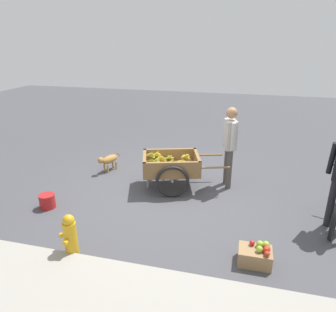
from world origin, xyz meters
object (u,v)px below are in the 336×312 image
vendor_person (230,140)px  fire_hydrant (70,237)px  fruit_cart (171,167)px  plastic_bucket (47,201)px  dog (109,160)px  apple_crate (256,255)px

vendor_person → fire_hydrant: size_ratio=2.43×
fruit_cart → fire_hydrant: fruit_cart is taller
plastic_bucket → fire_hydrant: bearing=135.6°
fruit_cart → dog: 1.63m
dog → plastic_bucket: dog is taller
fire_hydrant → apple_crate: size_ratio=1.52×
dog → plastic_bucket: (0.38, 1.80, -0.14)m
vendor_person → dog: (2.66, -0.11, -0.71)m
fruit_cart → plastic_bucket: bearing=34.9°
vendor_person → fire_hydrant: 3.45m
fire_hydrant → plastic_bucket: fire_hydrant is taller
fruit_cart → plastic_bucket: 2.38m
vendor_person → dog: size_ratio=2.56×
dog → plastic_bucket: bearing=78.0°
fruit_cart → plastic_bucket: size_ratio=6.53×
vendor_person → plastic_bucket: bearing=29.0°
dog → fire_hydrant: 3.01m
vendor_person → dog: vendor_person is taller
plastic_bucket → apple_crate: size_ratio=0.63×
vendor_person → apple_crate: size_ratio=3.71×
plastic_bucket → apple_crate: bearing=170.2°
apple_crate → fruit_cart: bearing=-49.9°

